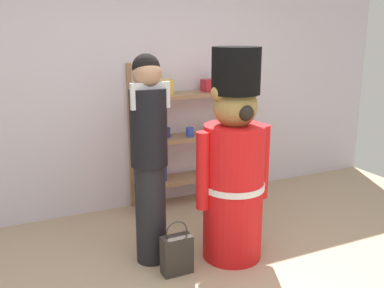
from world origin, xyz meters
The scene contains 5 objects.
back_wall centered at (0.00, 2.20, 1.30)m, with size 6.40×0.12×2.60m, color silver.
merchandise_shelf centered at (0.55, 1.98, 0.80)m, with size 1.26×0.35×1.55m.
teddy_bear_guard centered at (0.37, 0.71, 0.80)m, with size 0.67×0.52×1.76m.
person_shopper centered at (-0.28, 0.94, 0.93)m, with size 0.31×0.29×1.71m.
shopping_bag centered at (-0.17, 0.65, 0.17)m, with size 0.24×0.12×0.45m.
Camera 1 is at (-1.41, -2.24, 1.89)m, focal length 41.24 mm.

